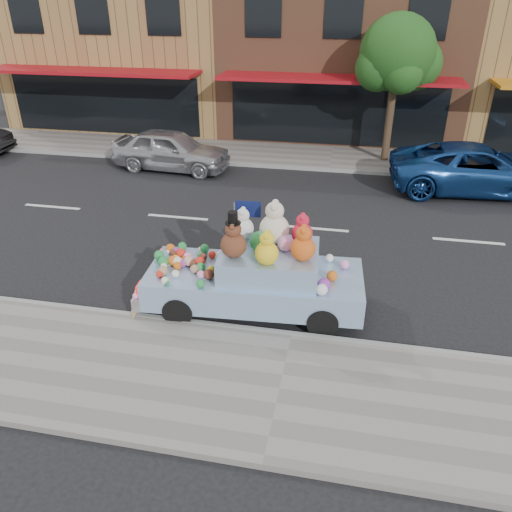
% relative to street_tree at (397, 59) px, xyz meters
% --- Properties ---
extents(ground, '(120.00, 120.00, 0.00)m').
position_rel_street_tree_xyz_m(ground, '(-2.03, -6.55, -3.69)').
color(ground, black).
rests_on(ground, ground).
extents(near_sidewalk, '(60.00, 3.00, 0.12)m').
position_rel_street_tree_xyz_m(near_sidewalk, '(-2.03, -13.05, -3.63)').
color(near_sidewalk, gray).
rests_on(near_sidewalk, ground).
extents(far_sidewalk, '(60.00, 3.00, 0.12)m').
position_rel_street_tree_xyz_m(far_sidewalk, '(-2.03, -0.05, -3.63)').
color(far_sidewalk, gray).
rests_on(far_sidewalk, ground).
extents(near_kerb, '(60.00, 0.12, 0.13)m').
position_rel_street_tree_xyz_m(near_kerb, '(-2.03, -11.55, -3.63)').
color(near_kerb, gray).
rests_on(near_kerb, ground).
extents(far_kerb, '(60.00, 0.12, 0.13)m').
position_rel_street_tree_xyz_m(far_kerb, '(-2.03, -1.55, -3.63)').
color(far_kerb, gray).
rests_on(far_kerb, ground).
extents(storefront_left, '(10.00, 9.80, 7.30)m').
position_rel_street_tree_xyz_m(storefront_left, '(-12.03, 5.42, -0.05)').
color(storefront_left, olive).
rests_on(storefront_left, ground).
extents(storefront_mid, '(10.00, 9.80, 7.30)m').
position_rel_street_tree_xyz_m(storefront_mid, '(-2.03, 5.42, -0.05)').
color(storefront_mid, '#91593D').
rests_on(storefront_mid, ground).
extents(street_tree, '(3.00, 2.70, 5.22)m').
position_rel_street_tree_xyz_m(street_tree, '(0.00, 0.00, 0.00)').
color(street_tree, '#38281C').
rests_on(street_tree, ground).
extents(car_silver, '(4.38, 2.06, 1.45)m').
position_rel_street_tree_xyz_m(car_silver, '(-7.66, -2.41, -2.97)').
color(car_silver, '#B1B1B6').
rests_on(car_silver, ground).
extents(car_blue, '(5.64, 2.93, 1.52)m').
position_rel_street_tree_xyz_m(car_blue, '(2.75, -2.61, -2.93)').
color(car_blue, navy).
rests_on(car_blue, ground).
extents(art_car, '(4.59, 2.03, 2.27)m').
position_rel_street_tree_xyz_m(art_car, '(-2.90, -10.64, -2.89)').
color(art_car, black).
rests_on(art_car, ground).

